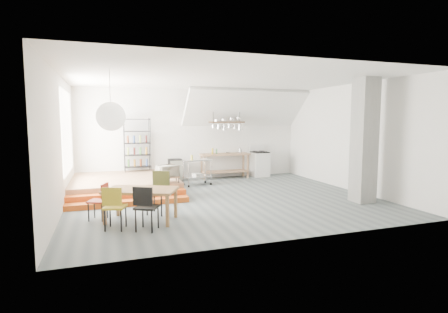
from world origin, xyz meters
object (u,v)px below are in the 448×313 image
object	(u,v)px
stove	(260,164)
rolling_cart	(197,168)
mini_fridge	(175,170)
dining_table	(141,192)

from	to	relation	value
stove	rolling_cart	world-z (taller)	stove
stove	mini_fridge	distance (m)	3.22
stove	mini_fridge	bearing A→B (deg)	179.22
rolling_cart	mini_fridge	world-z (taller)	rolling_cart
stove	mini_fridge	xyz separation A→B (m)	(-3.22, 0.04, -0.10)
stove	rolling_cart	distance (m)	2.88
stove	dining_table	bearing A→B (deg)	-136.47
stove	rolling_cart	xyz separation A→B (m)	(-2.70, -1.01, 0.07)
dining_table	mini_fridge	xyz separation A→B (m)	(1.62, 4.64, -0.23)
rolling_cart	mini_fridge	distance (m)	1.19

